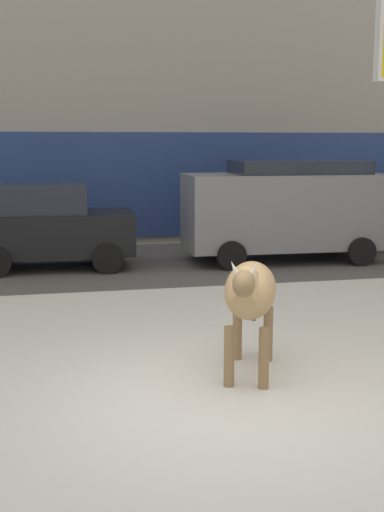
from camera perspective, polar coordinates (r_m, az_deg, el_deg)
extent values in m
plane|color=silver|center=(7.35, 2.67, -12.18)|extent=(120.00, 120.00, 0.00)
cube|color=#514F4C|center=(15.35, -5.50, -0.61)|extent=(60.00, 5.60, 0.01)
cube|color=gray|center=(21.34, -7.85, 19.75)|extent=(44.00, 6.00, 13.00)
cube|color=navy|center=(18.01, -6.70, 6.00)|extent=(43.12, 0.10, 2.80)
ellipsoid|color=tan|center=(7.90, 5.01, -2.88)|extent=(1.07, 1.52, 0.64)
cylinder|color=olive|center=(7.60, 6.14, -8.66)|extent=(0.12, 0.12, 0.70)
cylinder|color=olive|center=(7.63, 3.18, -8.55)|extent=(0.12, 0.12, 0.70)
cylinder|color=olive|center=(8.53, 6.51, -6.61)|extent=(0.12, 0.12, 0.70)
cylinder|color=olive|center=(8.56, 3.88, -6.52)|extent=(0.12, 0.12, 0.70)
cylinder|color=tan|center=(7.13, 4.58, -2.77)|extent=(0.42, 0.54, 0.44)
ellipsoid|color=olive|center=(6.90, 4.44, -2.34)|extent=(0.39, 0.50, 0.28)
cone|color=beige|center=(6.90, 5.40, -1.00)|extent=(0.13, 0.10, 0.15)
cone|color=beige|center=(6.92, 3.58, -0.95)|extent=(0.13, 0.10, 0.15)
cylinder|color=olive|center=(8.61, 5.32, -3.57)|extent=(0.06, 0.06, 0.60)
ellipsoid|color=beige|center=(8.14, 5.07, -4.68)|extent=(0.33, 0.35, 0.20)
cube|color=black|center=(14.91, -11.82, 1.90)|extent=(3.55, 1.81, 0.90)
cube|color=#1E232D|center=(14.83, -12.50, 4.83)|extent=(1.85, 1.55, 0.64)
cylinder|color=black|center=(15.83, -7.58, 0.82)|extent=(0.65, 0.24, 0.64)
cylinder|color=black|center=(14.16, -7.22, -0.22)|extent=(0.65, 0.24, 0.64)
cylinder|color=black|center=(15.88, -15.81, 0.57)|extent=(0.65, 0.24, 0.64)
cube|color=slate|center=(15.65, 7.91, 3.85)|extent=(4.66, 2.05, 1.70)
cube|color=#1E232D|center=(15.68, 9.04, 7.50)|extent=(3.05, 1.77, 0.30)
cylinder|color=black|center=(17.16, 11.59, 1.39)|extent=(0.65, 0.24, 0.64)
cylinder|color=black|center=(15.43, 14.23, 0.38)|extent=(0.65, 0.24, 0.64)
cylinder|color=black|center=(16.27, 1.78, 1.14)|extent=(0.65, 0.24, 0.64)
cylinder|color=black|center=(14.45, 3.38, 0.04)|extent=(0.65, 0.24, 0.64)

